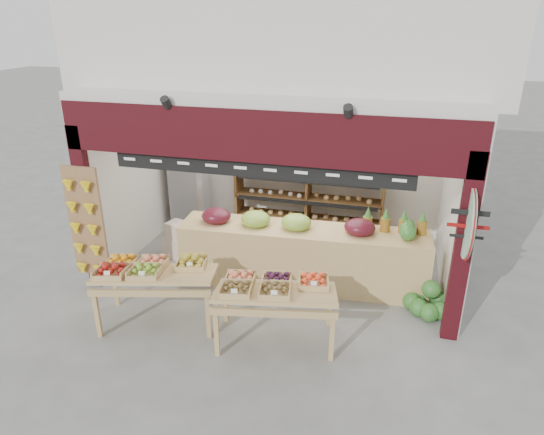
{
  "coord_description": "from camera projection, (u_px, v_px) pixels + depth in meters",
  "views": [
    {
      "loc": [
        1.84,
        -7.04,
        4.11
      ],
      "look_at": [
        -0.0,
        -0.2,
        1.15
      ],
      "focal_mm": 32.0,
      "sensor_mm": 36.0,
      "label": 1
    }
  ],
  "objects": [
    {
      "name": "shop_structure",
      "position": [
        300.0,
        27.0,
        8.22
      ],
      "size": [
        6.36,
        5.12,
        5.4
      ],
      "color": "beige",
      "rests_on": "ground"
    },
    {
      "name": "refrigerator",
      "position": [
        190.0,
        186.0,
        9.94
      ],
      "size": [
        0.8,
        0.8,
        1.75
      ],
      "primitive_type": "cube",
      "rotation": [
        0.0,
        0.0,
        0.19
      ],
      "color": "silver",
      "rests_on": "ground"
    },
    {
      "name": "ground",
      "position": [
        275.0,
        275.0,
        8.3
      ],
      "size": [
        60.0,
        60.0,
        0.0
      ],
      "primitive_type": "plane",
      "color": "slate",
      "rests_on": "ground"
    },
    {
      "name": "mid_counter",
      "position": [
        301.0,
        254.0,
        7.84
      ],
      "size": [
        4.0,
        1.02,
        1.22
      ],
      "color": "tan",
      "rests_on": "ground"
    },
    {
      "name": "cardboard_stack",
      "position": [
        189.0,
        247.0,
        8.75
      ],
      "size": [
        1.08,
        0.78,
        0.68
      ],
      "color": "beige",
      "rests_on": "ground"
    },
    {
      "name": "watermelon_pile",
      "position": [
        427.0,
        302.0,
        7.18
      ],
      "size": [
        0.67,
        0.67,
        0.52
      ],
      "color": "#1B511B",
      "rests_on": "ground"
    },
    {
      "name": "banana_board",
      "position": [
        85.0,
        225.0,
        7.48
      ],
      "size": [
        0.6,
        0.15,
        1.8
      ],
      "color": "#8B613F",
      "rests_on": "ground"
    },
    {
      "name": "gift_sign",
      "position": [
        468.0,
        223.0,
        5.95
      ],
      "size": [
        0.04,
        0.93,
        0.92
      ],
      "color": "#A1CBB0",
      "rests_on": "ground"
    },
    {
      "name": "display_table_left",
      "position": [
        149.0,
        270.0,
        6.79
      ],
      "size": [
        1.81,
        1.29,
        1.04
      ],
      "color": "tan",
      "rests_on": "ground"
    },
    {
      "name": "display_table_right",
      "position": [
        271.0,
        288.0,
        6.38
      ],
      "size": [
        1.73,
        1.18,
        1.02
      ],
      "color": "tan",
      "rests_on": "ground"
    },
    {
      "name": "back_shelving",
      "position": [
        309.0,
        182.0,
        9.47
      ],
      "size": [
        2.94,
        0.48,
        1.82
      ],
      "color": "brown",
      "rests_on": "ground"
    }
  ]
}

